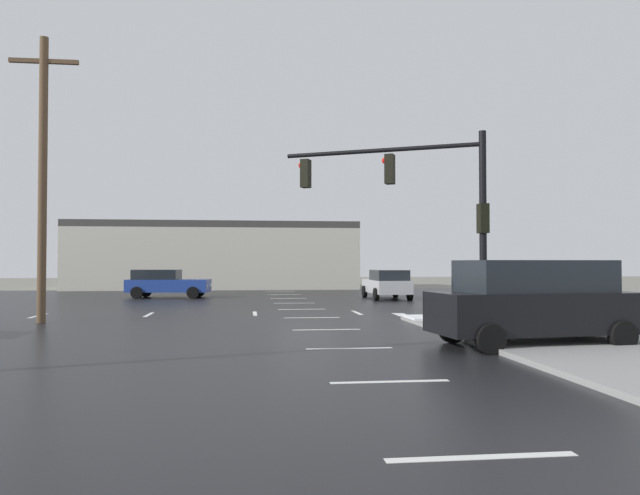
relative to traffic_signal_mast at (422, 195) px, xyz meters
The scene contains 11 objects.
ground_plane 7.34m from the traffic_signal_mast, 121.31° to the left, with size 120.00×120.00×0.00m, color slate.
road_asphalt 7.34m from the traffic_signal_mast, 121.31° to the left, with size 44.00×44.00×0.02m, color black.
snow_strip_curbside 4.53m from the traffic_signal_mast, 32.75° to the left, with size 4.00×1.60×0.06m, color white.
lane_markings 5.93m from the traffic_signal_mast, 117.10° to the left, with size 36.15×36.15×0.01m.
traffic_signal_mast is the anchor object (origin of this frame).
strip_building_background 30.66m from the traffic_signal_mast, 104.72° to the left, with size 21.19×8.00×5.01m.
sedan_silver 14.59m from the traffic_signal_mast, 81.40° to the left, with size 2.04×4.55×1.58m.
sedan_blue 19.69m from the traffic_signal_mast, 120.89° to the left, with size 4.68×2.42×1.58m.
suv_black 5.96m from the traffic_signal_mast, 76.01° to the right, with size 4.97×2.53×2.03m.
sedan_tan 12.95m from the traffic_signal_mast, 53.03° to the left, with size 4.61×2.20×1.58m.
utility_pole_mid 12.40m from the traffic_signal_mast, 169.18° to the left, with size 2.20×0.28×9.44m.
Camera 1 is at (-2.39, -24.06, 1.99)m, focal length 34.74 mm.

